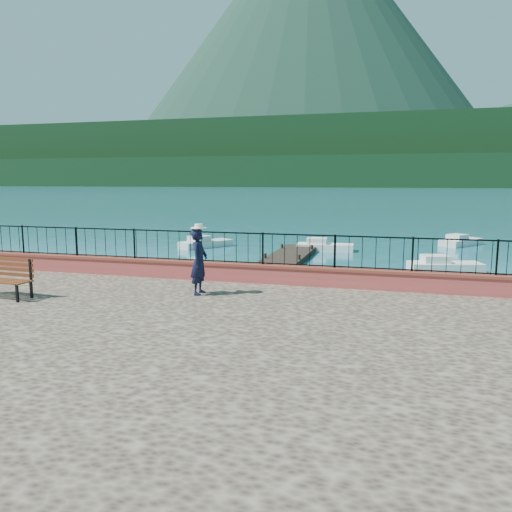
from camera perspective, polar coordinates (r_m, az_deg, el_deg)
The scene contains 16 objects.
ground at distance 12.33m, azimuth -2.38°, elevation -12.02°, with size 2000.00×2000.00×0.00m, color #19596B.
promenade at distance 7.19m, azimuth -18.73°, elevation -23.36°, with size 30.00×20.00×1.20m, color #332821.
parapet at distance 15.37m, azimuth 1.85°, elevation -2.07°, with size 28.00×0.46×0.58m, color #BB4543.
railing at distance 15.24m, azimuth 1.87°, elevation 0.76°, with size 27.00×0.05×0.95m, color black.
dock at distance 24.00m, azimuth 1.93°, elevation -1.40°, with size 2.00×16.00×0.30m, color #2D231C.
far_forest at distance 311.02m, azimuth 15.19°, elevation 9.28°, with size 900.00×60.00×18.00m, color black.
foothills at distance 371.40m, azimuth 15.37°, elevation 11.14°, with size 900.00×120.00×44.00m, color black.
volcano at distance 745.12m, azimuth 6.09°, elevation 23.10°, with size 560.00×560.00×380.00m, color #142D23.
person at distance 13.88m, azimuth -6.52°, elevation -0.63°, with size 0.67×0.44×1.84m, color black.
hat at distance 13.76m, azimuth -6.59°, elevation 3.41°, with size 0.44×0.44×0.12m, color white.
boat_0 at distance 20.55m, azimuth -2.88°, elevation -2.41°, with size 4.25×1.30×0.80m, color silver.
boat_1 at distance 20.40m, azimuth 14.20°, elevation -2.76°, with size 4.10×1.30×0.80m, color silver.
boat_2 at distance 25.62m, azimuth 20.82°, elevation -0.76°, with size 3.38×1.30×0.80m, color silver.
boat_3 at distance 32.70m, azimuth -5.73°, elevation 1.71°, with size 3.51×1.30×0.80m, color silver.
boat_4 at distance 31.22m, azimuth 7.91°, elevation 1.34°, with size 3.45×1.30×0.80m, color white.
boat_5 at distance 36.19m, azimuth 22.42°, elevation 1.77°, with size 3.40×1.30×0.80m, color silver.
Camera 1 is at (3.59, -10.96, 4.36)m, focal length 35.00 mm.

